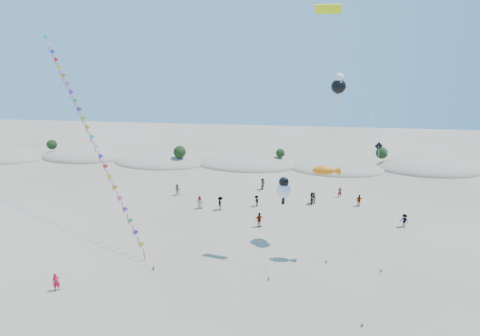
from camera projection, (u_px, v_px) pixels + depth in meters
name	position (u px, v px, depth m)	size (l,w,h in m)	color
dune_ridge	(253.00, 164.00, 72.94)	(145.30, 11.49, 5.57)	gray
kite_train	(88.00, 129.00, 46.70)	(19.82, 19.06, 22.69)	#3F2D1E
fish_kite	(326.00, 171.00, 39.50)	(3.82, 11.39, 9.94)	#3F2D1E
cartoon_kite_low	(284.00, 189.00, 43.87)	(2.02, 9.18, 7.54)	#3F2D1E
cartoon_kite_high	(339.00, 85.00, 40.89)	(2.00, 6.47, 18.58)	#3F2D1E
parafoil_kite	(330.00, 14.00, 36.84)	(11.75, 14.12, 24.91)	#3F2D1E
dark_kite	(379.00, 178.00, 43.26)	(1.16, 9.34, 10.92)	#3F2D1E
flyer_foreground	(56.00, 282.00, 36.26)	(0.63, 0.42, 1.74)	red
beachgoers	(276.00, 200.00, 54.58)	(31.09, 14.10, 1.86)	slate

